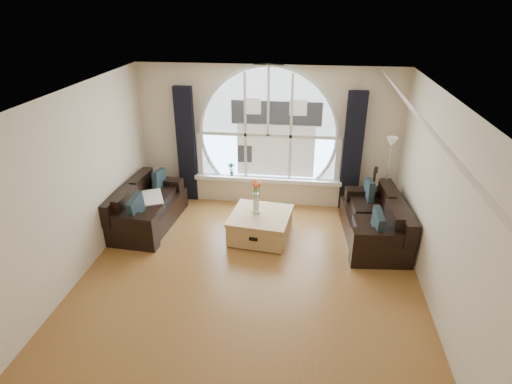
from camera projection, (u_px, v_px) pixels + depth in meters
name	position (u px, v px, depth m)	size (l,w,h in m)	color
ground	(248.00, 283.00, 6.14)	(5.00, 5.50, 0.01)	brown
ceiling	(246.00, 99.00, 4.98)	(5.00, 5.50, 0.01)	silver
wall_back	(268.00, 137.00, 8.02)	(5.00, 0.01, 2.70)	beige
wall_front	(193.00, 365.00, 3.09)	(5.00, 0.01, 2.70)	beige
wall_left	(71.00, 190.00, 5.84)	(0.01, 5.50, 2.70)	beige
wall_right	(443.00, 212.00, 5.27)	(0.01, 5.50, 2.70)	beige
attic_slope	(433.00, 135.00, 4.88)	(0.92, 5.50, 0.72)	silver
arched_window	(268.00, 123.00, 7.88)	(2.60, 0.06, 2.15)	silver
window_sill	(267.00, 179.00, 8.29)	(2.90, 0.22, 0.08)	white
window_frame	(268.00, 124.00, 7.85)	(2.76, 0.08, 2.15)	white
neighbor_house	(276.00, 130.00, 7.90)	(1.70, 0.02, 1.50)	silver
curtain_left	(186.00, 145.00, 8.18)	(0.35, 0.12, 2.30)	black
curtain_right	(352.00, 153.00, 7.82)	(0.35, 0.12, 2.30)	black
sofa_left	(147.00, 205.00, 7.52)	(0.87, 1.74, 0.77)	black
sofa_right	(374.00, 219.00, 7.05)	(0.88, 1.76, 0.78)	black
coffee_chest	(260.00, 225.00, 7.19)	(0.99, 0.99, 0.48)	#A57D4A
throw_blanket	(147.00, 200.00, 7.48)	(0.55, 0.55, 0.10)	silver
vase_flowers	(256.00, 191.00, 7.02)	(0.24, 0.24, 0.70)	white
floor_lamp	(386.00, 180.00, 7.53)	(0.24, 0.24, 1.60)	#B2B2B2
guitar	(372.00, 191.00, 7.74)	(0.36, 0.24, 1.06)	olive
potted_plant	(231.00, 169.00, 8.30)	(0.14, 0.09, 0.27)	#1E6023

